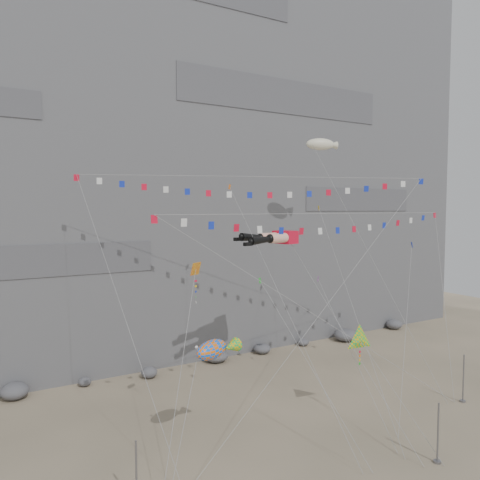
# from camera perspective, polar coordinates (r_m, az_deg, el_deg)

# --- Properties ---
(ground) EXTENTS (120.00, 120.00, 0.00)m
(ground) POSITION_cam_1_polar(r_m,az_deg,el_deg) (39.79, 9.22, -21.13)
(ground) COLOR tan
(ground) RESTS_ON ground
(cliff) EXTENTS (80.00, 28.00, 50.00)m
(cliff) POSITION_cam_1_polar(r_m,az_deg,el_deg) (64.59, -9.24, 11.09)
(cliff) COLOR slate
(cliff) RESTS_ON ground
(talus_boulders) EXTENTS (60.00, 3.00, 1.20)m
(talus_boulders) POSITION_cam_1_polar(r_m,az_deg,el_deg) (52.88, -2.92, -13.98)
(talus_boulders) COLOR #5B5B60
(talus_boulders) RESTS_ON ground
(anchor_pole_left) EXTENTS (0.12, 0.12, 3.78)m
(anchor_pole_left) POSITION_cam_1_polar(r_m,az_deg,el_deg) (29.96, -12.52, -26.01)
(anchor_pole_left) COLOR slate
(anchor_pole_left) RESTS_ON ground
(anchor_pole_center) EXTENTS (0.12, 0.12, 4.06)m
(anchor_pole_center) POSITION_cam_1_polar(r_m,az_deg,el_deg) (35.70, 22.99, -20.85)
(anchor_pole_center) COLOR slate
(anchor_pole_center) RESTS_ON ground
(anchor_pole_right) EXTENTS (0.12, 0.12, 4.20)m
(anchor_pole_right) POSITION_cam_1_polar(r_m,az_deg,el_deg) (46.42, 25.58, -14.97)
(anchor_pole_right) COLOR slate
(anchor_pole_right) RESTS_ON ground
(legs_kite) EXTENTS (6.77, 16.79, 21.03)m
(legs_kite) POSITION_cam_1_polar(r_m,az_deg,el_deg) (41.57, 3.93, 0.23)
(legs_kite) COLOR red
(legs_kite) RESTS_ON ground
(flag_banner_upper) EXTENTS (29.80, 17.19, 25.98)m
(flag_banner_upper) POSITION_cam_1_polar(r_m,az_deg,el_deg) (42.60, 2.43, 7.70)
(flag_banner_upper) COLOR red
(flag_banner_upper) RESTS_ON ground
(flag_banner_lower) EXTENTS (32.56, 7.87, 19.68)m
(flag_banner_lower) POSITION_cam_1_polar(r_m,az_deg,el_deg) (40.48, 10.85, 3.17)
(flag_banner_lower) COLOR red
(flag_banner_lower) RESTS_ON ground
(harlequin_kite) EXTENTS (6.42, 7.81, 15.17)m
(harlequin_kite) POSITION_cam_1_polar(r_m,az_deg,el_deg) (33.27, -5.42, -3.58)
(harlequin_kite) COLOR red
(harlequin_kite) RESTS_ON ground
(fish_windsock) EXTENTS (6.35, 4.40, 8.93)m
(fish_windsock) POSITION_cam_1_polar(r_m,az_deg,el_deg) (32.23, -3.48, -13.22)
(fish_windsock) COLOR orange
(fish_windsock) RESTS_ON ground
(delta_kite) EXTENTS (2.55, 8.20, 10.07)m
(delta_kite) POSITION_cam_1_polar(r_m,az_deg,el_deg) (38.63, 14.47, -11.76)
(delta_kite) COLOR #E8B20B
(delta_kite) RESTS_ON ground
(blimp_windsock) EXTENTS (4.85, 15.36, 27.51)m
(blimp_windsock) POSITION_cam_1_polar(r_m,az_deg,el_deg) (50.90, 9.78, 11.37)
(blimp_windsock) COLOR #F0E9C5
(blimp_windsock) RESTS_ON ground
(small_kite_a) EXTENTS (1.01, 17.50, 25.23)m
(small_kite_a) POSITION_cam_1_polar(r_m,az_deg,el_deg) (42.39, -0.86, 5.62)
(small_kite_a) COLOR orange
(small_kite_a) RESTS_ON ground
(small_kite_b) EXTENTS (3.62, 12.84, 16.22)m
(small_kite_b) POSITION_cam_1_polar(r_m,az_deg,el_deg) (43.84, 9.63, -4.99)
(small_kite_b) COLOR purple
(small_kite_b) RESTS_ON ground
(small_kite_c) EXTENTS (2.33, 11.15, 15.37)m
(small_kite_c) POSITION_cam_1_polar(r_m,az_deg,el_deg) (37.05, 2.75, -5.45)
(small_kite_c) COLOR green
(small_kite_c) RESTS_ON ground
(small_kite_d) EXTENTS (6.16, 16.49, 23.81)m
(small_kite_d) POSITION_cam_1_polar(r_m,az_deg,el_deg) (46.86, 9.79, 3.22)
(small_kite_d) COLOR gold
(small_kite_d) RESTS_ON ground
(small_kite_e) EXTENTS (10.92, 8.32, 18.43)m
(small_kite_e) POSITION_cam_1_polar(r_m,az_deg,el_deg) (47.75, 20.20, -0.85)
(small_kite_e) COLOR #152CBB
(small_kite_e) RESTS_ON ground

